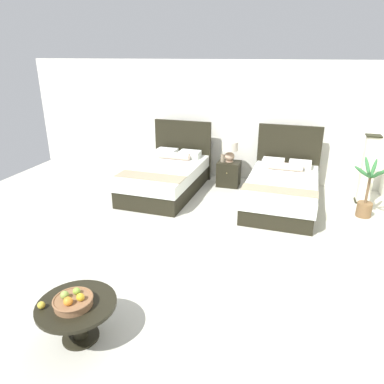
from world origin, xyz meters
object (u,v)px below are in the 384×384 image
vase (223,158)px  floor_lamp_corner (368,170)px  coffee_table (77,312)px  bed_near_corner (282,189)px  bed_near_window (166,177)px  loose_apple (41,305)px  nightstand (229,174)px  table_lamp (230,149)px  potted_palm (367,197)px  fruit_bowl (73,301)px

vase → floor_lamp_corner: (2.74, -0.13, 0.04)m
vase → floor_lamp_corner: bearing=-2.7°
coffee_table → bed_near_corner: bearing=67.3°
floor_lamp_corner → bed_near_corner: bearing=-159.8°
bed_near_window → coffee_table: (0.59, -4.01, -0.01)m
bed_near_corner → floor_lamp_corner: bearing=20.2°
floor_lamp_corner → coffee_table: bearing=-124.6°
loose_apple → floor_lamp_corner: 5.82m
nightstand → floor_lamp_corner: (2.60, -0.17, 0.38)m
vase → coffee_table: bearing=-95.0°
bed_near_corner → table_lamp: (-1.13, 0.73, 0.49)m
vase → loose_apple: size_ratio=2.28×
table_lamp → vase: bearing=-156.7°
nightstand → potted_palm: potted_palm is taller
nightstand → vase: vase is taller
vase → table_lamp: bearing=23.3°
table_lamp → loose_apple: 4.98m
potted_palm → floor_lamp_corner: bearing=84.6°
bed_near_corner → vase: size_ratio=13.89×
vase → coffee_table: (-0.41, -4.69, -0.29)m
bed_near_window → floor_lamp_corner: 3.79m
bed_near_corner → loose_apple: bearing=-115.0°
loose_apple → potted_palm: potted_palm is taller
loose_apple → potted_palm: bearing=50.2°
bed_near_window → loose_apple: bearing=-85.6°
floor_lamp_corner → fruit_bowl: bearing=-124.5°
nightstand → loose_apple: 4.95m
bed_near_corner → nightstand: bed_near_corner is taller
bed_near_window → vase: 1.24m
bed_near_corner → vase: 1.47m
coffee_table → potted_palm: size_ratio=0.74×
fruit_bowl → potted_palm: size_ratio=0.37×
bed_near_corner → loose_apple: size_ratio=31.64×
vase → fruit_bowl: (-0.41, -4.72, -0.13)m
nightstand → vase: 0.37m
coffee_table → fruit_bowl: (-0.00, -0.03, 0.16)m
loose_apple → floor_lamp_corner: size_ratio=0.05×
bed_near_window → loose_apple: bed_near_window is taller
vase → floor_lamp_corner: floor_lamp_corner is taller
coffee_table → nightstand: bearing=83.4°
bed_near_window → potted_palm: 3.68m
bed_near_corner → floor_lamp_corner: (1.47, 0.54, 0.34)m
bed_near_corner → fruit_bowl: bed_near_corner is taller
coffee_table → potted_palm: 4.95m
potted_palm → fruit_bowl: bearing=-128.4°
loose_apple → potted_palm: size_ratio=0.07×
bed_near_corner → nightstand: bearing=147.9°
bed_near_corner → fruit_bowl: (-1.68, -4.05, 0.17)m
nightstand → potted_palm: bearing=-18.7°
table_lamp → vase: table_lamp is taller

